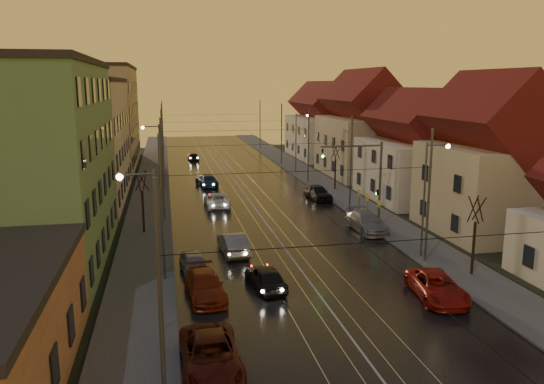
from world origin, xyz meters
TOP-DOWN VIEW (x-y plane):
  - ground at (0.00, 0.00)m, footprint 160.00×160.00m
  - road at (0.00, 40.00)m, footprint 16.00×120.00m
  - sidewalk_left at (-10.00, 40.00)m, footprint 4.00×120.00m
  - sidewalk_right at (10.00, 40.00)m, footprint 4.00×120.00m
  - tram_rail_0 at (-2.20, 40.00)m, footprint 0.06×120.00m
  - tram_rail_1 at (-0.77, 40.00)m, footprint 0.06×120.00m
  - tram_rail_2 at (0.77, 40.00)m, footprint 0.06×120.00m
  - tram_rail_3 at (2.20, 40.00)m, footprint 0.06×120.00m
  - apartment_left_1 at (-17.50, 14.00)m, footprint 10.00×18.00m
  - apartment_left_2 at (-17.50, 34.00)m, footprint 10.00×20.00m
  - apartment_left_3 at (-17.50, 58.00)m, footprint 10.00×24.00m
  - house_right_1 at (17.00, 15.00)m, footprint 8.67×10.20m
  - house_right_2 at (17.00, 28.00)m, footprint 9.18×12.24m
  - house_right_3 at (17.00, 43.00)m, footprint 9.18×14.28m
  - house_right_4 at (17.00, 61.00)m, footprint 9.18×16.32m
  - catenary_pole_l_0 at (-8.60, -6.00)m, footprint 0.16×0.16m
  - catenary_pole_l_1 at (-8.60, 9.00)m, footprint 0.16×0.16m
  - catenary_pole_r_1 at (8.60, 9.00)m, footprint 0.16×0.16m
  - catenary_pole_l_2 at (-8.60, 24.00)m, footprint 0.16×0.16m
  - catenary_pole_r_2 at (8.60, 24.00)m, footprint 0.16×0.16m
  - catenary_pole_l_3 at (-8.60, 39.00)m, footprint 0.16×0.16m
  - catenary_pole_r_3 at (8.60, 39.00)m, footprint 0.16×0.16m
  - catenary_pole_l_4 at (-8.60, 54.00)m, footprint 0.16×0.16m
  - catenary_pole_r_4 at (8.60, 54.00)m, footprint 0.16×0.16m
  - catenary_pole_l_5 at (-8.60, 72.00)m, footprint 0.16×0.16m
  - catenary_pole_r_5 at (8.60, 72.00)m, footprint 0.16×0.16m
  - street_lamp_0 at (-9.10, 2.00)m, footprint 1.75×0.32m
  - street_lamp_1 at (9.10, 10.00)m, footprint 1.75×0.32m
  - street_lamp_2 at (-9.10, 30.00)m, footprint 1.75×0.32m
  - street_lamp_3 at (9.10, 46.00)m, footprint 1.75×0.32m
  - traffic_light_mast at (7.99, 18.00)m, footprint 5.30×0.32m
  - bare_tree_0 at (-10.20, 20.00)m, footprint 1.09×1.09m
  - bare_tree_1 at (10.20, 6.00)m, footprint 1.09×1.09m
  - bare_tree_2 at (10.40, 34.00)m, footprint 1.09×1.09m
  - driving_car_0 at (-2.81, 6.53)m, footprint 2.19×4.33m
  - driving_car_1 at (-3.82, 13.45)m, footprint 1.95×4.72m
  - driving_car_2 at (-3.53, 28.39)m, footprint 2.34×4.92m
  - driving_car_3 at (-3.65, 38.92)m, footprint 2.67×5.19m
  - driving_car_4 at (-4.03, 60.83)m, footprint 1.79×3.82m
  - parked_left_1 at (-6.74, -2.01)m, footprint 2.50×5.29m
  - parked_left_2 at (-6.39, 5.91)m, footprint 2.37×4.98m
  - parked_left_3 at (-6.76, 9.80)m, footprint 1.96×4.07m
  - parked_right_0 at (6.31, 3.20)m, footprint 2.92×5.32m
  - parked_right_1 at (7.60, 17.12)m, footprint 2.38×5.41m
  - parked_right_2 at (7.02, 29.42)m, footprint 2.42×4.77m

SIDE VIEW (x-z plane):
  - ground at x=0.00m, z-range 0.00..0.00m
  - road at x=0.00m, z-range 0.00..0.04m
  - tram_rail_0 at x=-2.20m, z-range 0.04..0.07m
  - tram_rail_1 at x=-0.77m, z-range 0.04..0.07m
  - tram_rail_2 at x=0.77m, z-range 0.04..0.07m
  - tram_rail_3 at x=2.20m, z-range 0.04..0.07m
  - sidewalk_left at x=-10.00m, z-range 0.00..0.15m
  - sidewalk_right at x=10.00m, z-range 0.00..0.15m
  - driving_car_4 at x=-4.03m, z-range 0.00..1.27m
  - parked_left_3 at x=-6.76m, z-range 0.00..1.34m
  - driving_car_2 at x=-3.53m, z-range 0.00..1.36m
  - parked_left_2 at x=-6.39m, z-range 0.00..1.40m
  - parked_right_0 at x=6.31m, z-range 0.00..1.41m
  - driving_car_0 at x=-2.81m, z-range 0.00..1.41m
  - driving_car_3 at x=-3.65m, z-range 0.00..1.44m
  - parked_left_1 at x=-6.74m, z-range 0.00..1.46m
  - driving_car_1 at x=-3.82m, z-range 0.00..1.52m
  - parked_right_1 at x=7.60m, z-range 0.00..1.55m
  - parked_right_2 at x=7.02m, z-range 0.00..1.56m
  - bare_tree_0 at x=-10.20m, z-range -0.07..5.04m
  - bare_tree_1 at x=10.20m, z-range -0.07..5.04m
  - bare_tree_2 at x=10.40m, z-range -0.07..5.04m
  - catenary_pole_l_0 at x=-8.60m, z-range 0.00..9.00m
  - catenary_pole_l_1 at x=-8.60m, z-range 0.00..9.00m
  - catenary_pole_r_1 at x=8.60m, z-range 0.00..9.00m
  - catenary_pole_l_2 at x=-8.60m, z-range 0.00..9.00m
  - catenary_pole_r_2 at x=8.60m, z-range 0.00..9.00m
  - catenary_pole_l_3 at x=-8.60m, z-range 0.00..9.00m
  - catenary_pole_r_3 at x=8.60m, z-range 0.00..9.00m
  - catenary_pole_l_4 at x=-8.60m, z-range 0.00..9.00m
  - catenary_pole_r_4 at x=8.60m, z-range 0.00..9.00m
  - catenary_pole_l_5 at x=-8.60m, z-range 0.00..9.00m
  - catenary_pole_r_5 at x=8.60m, z-range 0.00..9.00m
  - traffic_light_mast at x=7.99m, z-range 1.00..8.20m
  - house_right_2 at x=17.00m, z-range 0.04..9.24m
  - street_lamp_0 at x=-9.10m, z-range 0.89..8.89m
  - street_lamp_1 at x=9.10m, z-range 0.89..8.89m
  - street_lamp_2 at x=-9.10m, z-range 0.89..8.89m
  - street_lamp_3 at x=9.10m, z-range 0.89..8.89m
  - house_right_4 at x=17.00m, z-range 0.05..10.05m
  - house_right_1 at x=17.00m, z-range 0.05..10.85m
  - house_right_3 at x=17.00m, z-range 0.05..11.55m
  - apartment_left_2 at x=-17.50m, z-range 0.00..12.00m
  - apartment_left_1 at x=-17.50m, z-range 0.00..13.00m
  - apartment_left_3 at x=-17.50m, z-range 0.00..14.00m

